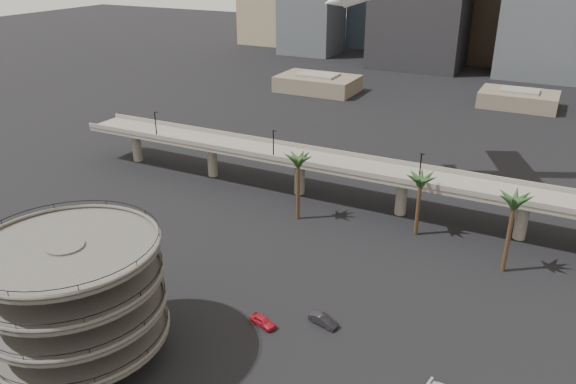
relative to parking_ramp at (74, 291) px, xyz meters
The scene contains 7 objects.
ground 16.79m from the parking_ramp, 17.10° to the left, with size 700.00×700.00×0.00m, color black.
parking_ramp is the anchor object (origin of this frame).
overpass 60.46m from the parking_ramp, 77.57° to the left, with size 130.00×9.30×14.70m.
palm_trees 61.97m from the parking_ramp, 56.18° to the left, with size 54.40×18.40×14.00m.
low_buildings 147.81m from the parking_ramp, 82.26° to the left, with size 135.00×27.50×6.80m.
car_a 25.24m from the parking_ramp, 42.58° to the left, with size 1.67×4.16×1.42m, color #AF1927.
car_b 33.01m from the parking_ramp, 38.87° to the left, with size 1.52×4.36×1.44m, color black.
Camera 1 is at (36.40, -43.42, 48.46)m, focal length 35.00 mm.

